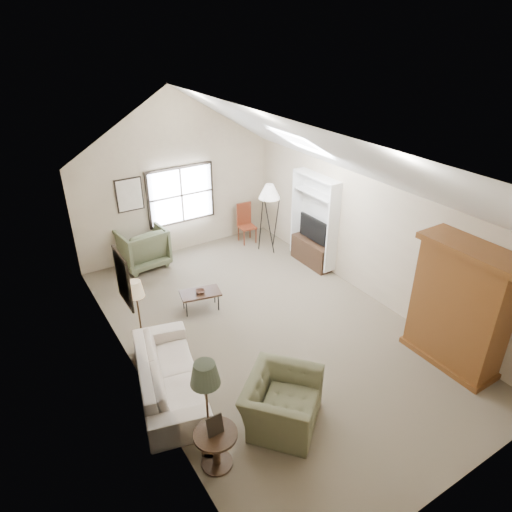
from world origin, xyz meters
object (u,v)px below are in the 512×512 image
armchair_far (142,247)px  coffee_table (201,301)px  sofa (168,374)px  side_chair (247,224)px  armoire (460,307)px  armchair_near (282,402)px  side_table (216,449)px

armchair_far → coffee_table: (0.34, -2.43, -0.28)m
sofa → coffee_table: sofa is taller
sofa → armchair_far: armchair_far is taller
armchair_far → side_chair: bearing=169.4°
sofa → armoire: bearing=-99.6°
coffee_table → armchair_near: bearing=-95.1°
armchair_near → side_chair: size_ratio=1.11×
armoire → side_table: bearing=176.2°
coffee_table → side_chair: bearing=42.0°
sofa → side_chair: bearing=-30.5°
armoire → sofa: armoire is taller
sofa → side_table: 1.60m
armoire → side_chair: bearing=95.2°
side_table → coffee_table: bearing=67.1°
sofa → side_table: (0.00, -1.60, -0.05)m
sofa → side_table: sofa is taller
coffee_table → side_table: 3.67m
side_chair → armoire: bearing=-80.1°
armchair_near → side_table: bearing=147.0°
sofa → coffee_table: bearing=-25.1°
armchair_near → armchair_far: 5.67m
coffee_table → side_table: bearing=-112.9°
sofa → armchair_near: bearing=-128.3°
side_chair → armchair_far: bearing=179.6°
armchair_near → side_table: 1.15m
sofa → armchair_near: (1.14, -1.46, 0.04)m
armoire → coffee_table: (-2.95, 3.67, -0.90)m
armchair_far → side_chair: (2.76, -0.25, 0.04)m
armchair_far → coffee_table: 2.47m
armchair_far → armoire: bearing=112.8°
armchair_near → side_chair: bearing=23.5°
armchair_far → side_table: (-1.09, -5.81, -0.19)m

